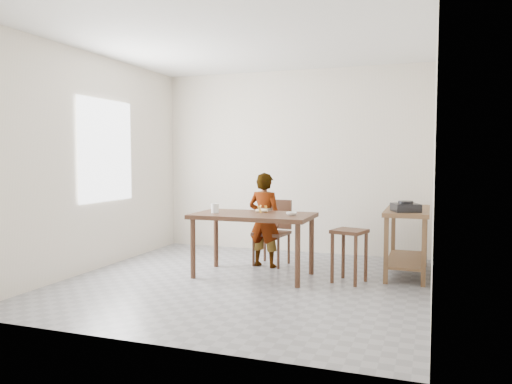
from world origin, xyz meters
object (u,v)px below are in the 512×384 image
(dining_chair, at_px, (271,233))
(prep_counter, at_px, (407,242))
(child, at_px, (265,220))
(stool, at_px, (349,256))
(dining_table, at_px, (253,245))

(dining_chair, bearing_deg, prep_counter, 7.42)
(prep_counter, relative_size, child, 0.98)
(prep_counter, distance_m, dining_chair, 1.71)
(stool, bearing_deg, child, 158.53)
(dining_table, relative_size, child, 1.15)
(dining_table, bearing_deg, prep_counter, 22.15)
(dining_chair, bearing_deg, stool, -21.38)
(dining_table, xyz_separation_m, prep_counter, (1.72, 0.70, 0.03))
(prep_counter, bearing_deg, stool, -134.18)
(prep_counter, xyz_separation_m, dining_chair, (-1.71, -0.03, 0.02))
(dining_table, bearing_deg, stool, 4.33)
(prep_counter, relative_size, stool, 1.99)
(child, bearing_deg, dining_chair, -104.04)
(prep_counter, distance_m, stool, 0.86)
(child, distance_m, stool, 1.28)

